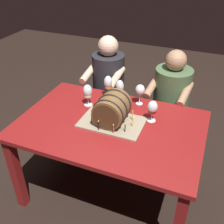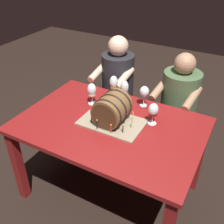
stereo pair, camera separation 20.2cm
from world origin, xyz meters
TOP-DOWN VIEW (x-y plane):
  - ground_plane at (0.00, 0.00)m, footprint 8.00×8.00m
  - dining_table at (0.00, 0.00)m, footprint 1.42×0.95m
  - barrel_cake at (0.01, 0.02)m, footprint 0.49×0.32m
  - wine_glass_red at (0.29, 0.16)m, footprint 0.08×0.08m
  - wine_glass_white at (-0.28, 0.19)m, footprint 0.08×0.08m
  - wine_glass_rose at (-0.06, 0.36)m, footprint 0.07×0.07m
  - wine_glass_amber at (-0.18, 0.39)m, footprint 0.07×0.07m
  - wine_glass_empty at (0.12, 0.37)m, footprint 0.08×0.08m
  - person_seated_left at (-0.33, 0.76)m, footprint 0.38×0.47m
  - person_seated_right at (0.33, 0.76)m, footprint 0.41×0.50m

SIDE VIEW (x-z plane):
  - ground_plane at x=0.00m, z-range 0.00..0.00m
  - person_seated_right at x=0.33m, z-range -0.04..1.10m
  - person_seated_left at x=-0.33m, z-range -0.05..1.14m
  - dining_table at x=0.00m, z-range 0.27..1.03m
  - barrel_cake at x=0.01m, z-range 0.75..1.00m
  - wine_glass_red at x=0.29m, z-range 0.79..0.97m
  - wine_glass_white at x=-0.28m, z-range 0.79..0.98m
  - wine_glass_rose at x=-0.06m, z-range 0.79..0.99m
  - wine_glass_empty at x=0.12m, z-range 0.80..0.98m
  - wine_glass_amber at x=-0.18m, z-range 0.79..0.99m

